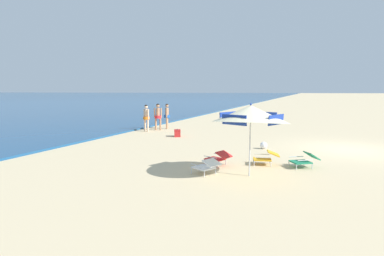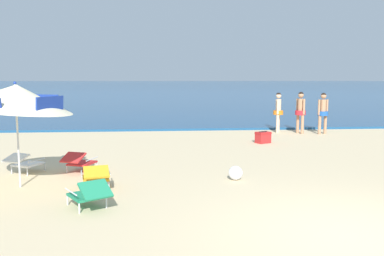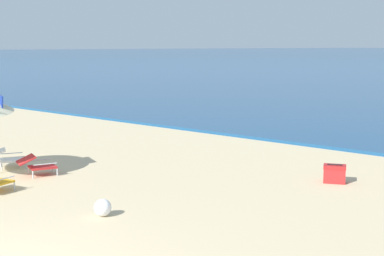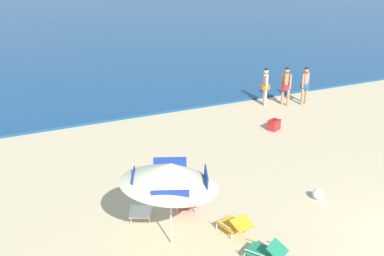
# 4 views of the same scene
# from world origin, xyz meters

# --- Properties ---
(beach_umbrella_striped_main) EXTENTS (2.45, 2.42, 2.27)m
(beach_umbrella_striped_main) POSITION_xyz_m (-5.78, 3.29, 1.89)
(beach_umbrella_striped_main) COLOR silver
(beach_umbrella_striped_main) RESTS_ON ground
(lounge_chair_under_umbrella) EXTENTS (0.92, 1.03, 0.52)m
(lounge_chair_under_umbrella) POSITION_xyz_m (-4.08, 1.74, 0.27)
(lounge_chair_under_umbrella) COLOR #1E7F56
(lounge_chair_under_umbrella) RESTS_ON ground
(lounge_chair_beside_umbrella) EXTENTS (0.86, 1.00, 0.50)m
(lounge_chair_beside_umbrella) POSITION_xyz_m (-6.11, 4.55, 0.28)
(lounge_chair_beside_umbrella) COLOR white
(lounge_chair_beside_umbrella) RESTS_ON ground
(lounge_chair_facing_sea) EXTENTS (0.70, 0.96, 0.51)m
(lounge_chair_facing_sea) POSITION_xyz_m (-4.17, 3.00, 0.28)
(lounge_chair_facing_sea) COLOR gold
(lounge_chair_facing_sea) RESTS_ON ground
(lounge_chair_spare_folded) EXTENTS (0.81, 1.00, 0.51)m
(lounge_chair_spare_folded) POSITION_xyz_m (-4.81, 4.55, 0.28)
(lounge_chair_spare_folded) COLOR red
(lounge_chair_spare_folded) RESTS_ON ground
(person_standing_near_shore) EXTENTS (0.43, 0.50, 1.75)m
(person_standing_near_shore) POSITION_xyz_m (3.06, 10.94, 1.01)
(person_standing_near_shore) COLOR tan
(person_standing_near_shore) RESTS_ON ground
(person_standing_beside) EXTENTS (0.49, 0.42, 1.72)m
(person_standing_beside) POSITION_xyz_m (3.93, 10.70, 0.99)
(person_standing_beside) COLOR tan
(person_standing_beside) RESTS_ON ground
(person_wading_in) EXTENTS (0.42, 0.47, 1.71)m
(person_wading_in) POSITION_xyz_m (2.23, 11.35, 0.99)
(person_wading_in) COLOR beige
(person_wading_in) RESTS_ON ground
(cooler_box) EXTENTS (0.60, 0.53, 0.43)m
(cooler_box) POSITION_xyz_m (0.84, 8.58, 0.20)
(cooler_box) COLOR red
(cooler_box) RESTS_ON ground
(beach_ball) EXTENTS (0.32, 0.32, 0.32)m
(beach_ball) POSITION_xyz_m (-1.15, 3.50, 0.16)
(beach_ball) COLOR white
(beach_ball) RESTS_ON ground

